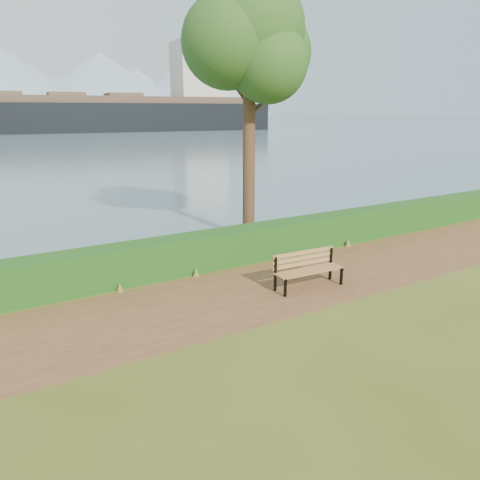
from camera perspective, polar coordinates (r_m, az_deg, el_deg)
ground at (r=11.64m, az=4.07°, el=-6.42°), size 140.00×140.00×0.00m
path at (r=11.87m, az=3.22°, el=-5.94°), size 40.00×3.40×0.01m
hedge at (r=13.55m, az=-2.30°, el=-0.96°), size 32.00×0.85×1.00m
bench at (r=11.94m, az=8.17°, el=-3.26°), size 1.87×0.65×0.92m
tree at (r=15.97m, az=1.16°, el=23.49°), size 4.57×3.78×8.82m
cargo_ship at (r=104.55m, az=-17.13°, el=14.49°), size 80.80×21.48×24.25m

